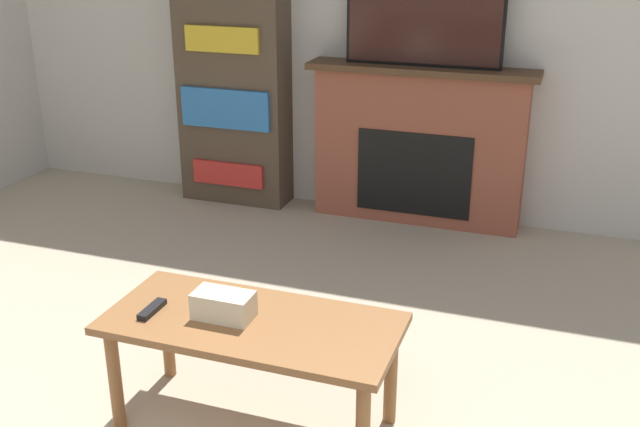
% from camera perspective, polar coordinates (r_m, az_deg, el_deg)
% --- Properties ---
extents(wall_back, '(6.87, 0.06, 2.70)m').
position_cam_1_polar(wall_back, '(4.76, 7.93, 15.53)').
color(wall_back, beige).
rests_on(wall_back, ground_plane).
extents(fireplace, '(1.41, 0.28, 1.00)m').
position_cam_1_polar(fireplace, '(4.77, 7.52, 5.22)').
color(fireplace, brown).
rests_on(fireplace, ground_plane).
extents(tv, '(0.95, 0.03, 0.54)m').
position_cam_1_polar(tv, '(4.60, 7.93, 14.35)').
color(tv, black).
rests_on(tv, fireplace).
extents(coffee_table, '(1.09, 0.50, 0.46)m').
position_cam_1_polar(coffee_table, '(2.81, -5.18, -9.19)').
color(coffee_table, brown).
rests_on(coffee_table, ground_plane).
extents(tissue_box, '(0.22, 0.12, 0.10)m').
position_cam_1_polar(tissue_box, '(2.78, -7.37, -6.95)').
color(tissue_box, beige).
rests_on(tissue_box, coffee_table).
extents(remote_control, '(0.04, 0.15, 0.02)m').
position_cam_1_polar(remote_control, '(2.88, -12.68, -7.13)').
color(remote_control, black).
rests_on(remote_control, coffee_table).
extents(bookshelf, '(0.74, 0.29, 1.79)m').
position_cam_1_polar(bookshelf, '(5.06, -6.67, 10.75)').
color(bookshelf, '#4C3D2D').
rests_on(bookshelf, ground_plane).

